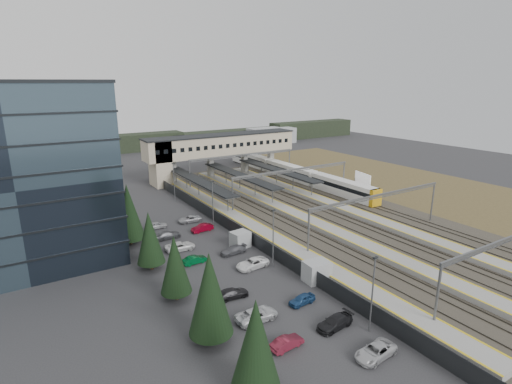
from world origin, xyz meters
TOP-DOWN VIEW (x-y plane):
  - ground at (0.00, 0.00)m, footprint 220.00×220.00m
  - office_building at (-36.00, 12.00)m, footprint 24.30×18.30m
  - conifer_row at (-22.00, -3.86)m, footprint 4.42×49.82m
  - car_park at (-13.45, -6.13)m, footprint 10.71×44.70m
  - lampposts at (-8.00, 1.25)m, footprint 0.50×53.25m
  - fence at (-6.50, 5.00)m, footprint 0.08×90.00m
  - relay_cabin_near at (-5.62, -14.12)m, footprint 3.26×2.48m
  - relay_cabin_far at (-8.36, 0.16)m, footprint 2.90×2.53m
  - rail_corridor at (9.34, 5.00)m, footprint 34.00×90.00m
  - canopies at (7.00, 27.00)m, footprint 23.10×30.00m
  - footbridge at (7.70, 42.00)m, footprint 40.40×6.40m
  - gantries at (12.00, 3.00)m, footprint 28.40×62.28m
  - train at (24.00, 30.53)m, footprint 2.70×56.43m
  - billboard at (29.54, 11.69)m, footprint 1.20×5.46m
  - scrub_east at (45.00, 5.00)m, footprint 34.00×120.00m
  - treeline_far at (23.81, 92.28)m, footprint 170.00×19.00m

SIDE VIEW (x-z plane):
  - ground at x=0.00m, z-range 0.00..0.00m
  - scrub_east at x=45.00m, z-range 0.00..0.06m
  - rail_corridor at x=9.34m, z-range -0.17..0.75m
  - car_park at x=-13.45m, z-range -0.04..1.25m
  - fence at x=-6.50m, z-range 0.00..2.00m
  - relay_cabin_far at x=-8.36m, z-range 0.00..2.41m
  - relay_cabin_near at x=-5.62m, z-range 0.00..2.60m
  - train at x=24.00m, z-range 0.23..3.63m
  - treeline_far at x=23.81m, z-range -0.55..6.45m
  - billboard at x=29.54m, z-range 0.76..5.39m
  - canopies at x=7.00m, z-range 2.28..5.56m
  - lampposts at x=-8.00m, z-range 0.30..8.37m
  - conifer_row at x=-22.00m, z-range 0.09..9.59m
  - gantries at x=12.00m, z-range 2.41..9.58m
  - footbridge at x=7.70m, z-range 2.33..13.53m
  - office_building at x=-36.00m, z-range 0.04..24.34m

